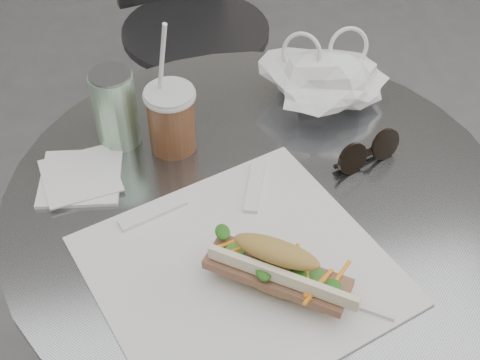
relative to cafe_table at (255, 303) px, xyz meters
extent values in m
cylinder|color=slate|center=(0.00, 0.00, -0.10)|extent=(0.08, 0.08, 0.71)
cylinder|color=slate|center=(0.00, 0.00, 0.26)|extent=(0.76, 0.76, 0.02)
cylinder|color=#2C2B2E|center=(0.04, 0.89, -0.46)|extent=(0.36, 0.36, 0.02)
cylinder|color=#2C2B2E|center=(0.04, 0.89, -0.23)|extent=(0.06, 0.06, 0.47)
cylinder|color=#2C2B2E|center=(0.04, 0.89, 0.01)|extent=(0.40, 0.40, 0.02)
cube|color=white|center=(-0.05, -0.13, 0.28)|extent=(0.46, 0.45, 0.00)
ellipsoid|color=#BA8F46|center=(-0.01, -0.17, 0.29)|extent=(0.23, 0.20, 0.02)
cube|color=brown|center=(-0.01, -0.17, 0.31)|extent=(0.18, 0.16, 0.01)
ellipsoid|color=#BA8F46|center=(-0.01, -0.16, 0.34)|extent=(0.24, 0.20, 0.04)
cylinder|color=brown|center=(-0.11, 0.14, 0.32)|extent=(0.07, 0.07, 0.10)
cylinder|color=silver|center=(-0.11, 0.14, 0.38)|extent=(0.08, 0.08, 0.01)
cylinder|color=white|center=(-0.12, 0.14, 0.42)|extent=(0.03, 0.05, 0.18)
cylinder|color=black|center=(0.15, 0.02, 0.30)|extent=(0.05, 0.03, 0.05)
cylinder|color=black|center=(0.21, 0.04, 0.30)|extent=(0.05, 0.03, 0.05)
cube|color=black|center=(0.18, 0.03, 0.29)|extent=(0.02, 0.01, 0.01)
cube|color=white|center=(-0.26, 0.09, 0.28)|extent=(0.14, 0.14, 0.01)
cube|color=white|center=(-0.26, 0.09, 0.28)|extent=(0.13, 0.13, 0.00)
cylinder|color=#62A86E|center=(-0.19, 0.17, 0.34)|extent=(0.07, 0.07, 0.13)
cylinder|color=slate|center=(-0.19, 0.17, 0.40)|extent=(0.06, 0.06, 0.00)
camera|label=1|loc=(-0.17, -0.67, 0.99)|focal=50.00mm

